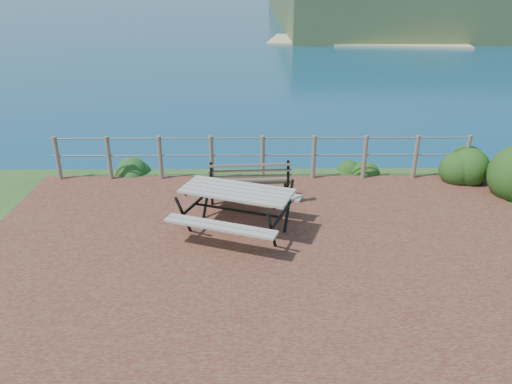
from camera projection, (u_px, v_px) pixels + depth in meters
ground at (267, 254)px, 8.34m from camera, size 10.00×7.00×0.12m
safety_railing at (263, 155)px, 11.18m from camera, size 9.40×0.10×1.00m
picnic_table at (237, 206)px, 8.83m from camera, size 2.10×1.60×0.82m
park_bench at (249, 174)px, 10.05m from camera, size 1.66×0.50×0.93m
shrub_right_edge at (459, 178)px, 11.44m from camera, size 0.94×0.94×1.34m
shrub_lip_west at (128, 171)px, 11.84m from camera, size 0.75×0.75×0.48m
shrub_lip_east at (358, 171)px, 11.88m from camera, size 0.72×0.72×0.44m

